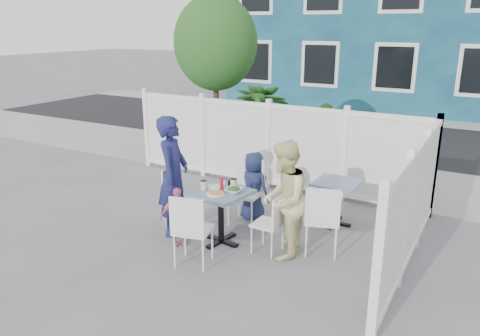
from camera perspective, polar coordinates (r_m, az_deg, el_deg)
The scene contains 30 objects.
ground at distance 7.08m, azimuth -6.10°, elevation -7.79°, with size 80.00×80.00×0.00m, color slate.
near_sidewalk at distance 10.20m, azimuth 6.33°, elevation 0.11°, with size 24.00×2.60×0.01m, color gray.
street at distance 13.58m, azimuth 12.57°, elevation 4.09°, with size 24.00×5.00×0.01m, color black.
far_sidewalk at distance 16.51m, azimuth 15.81°, elevation 6.14°, with size 24.00×1.60×0.01m, color gray.
building at distance 19.66m, azimuth 17.62°, elevation 16.47°, with size 11.00×6.00×6.00m.
fence_back at distance 8.72m, azimuth 3.44°, elevation 2.56°, with size 5.86×0.08×1.60m.
fence_right at distance 6.24m, azimuth 20.32°, elevation -4.53°, with size 0.08×3.66×1.60m.
tree at distance 10.07m, azimuth -3.03°, elevation 14.94°, with size 1.80×1.62×3.59m.
utility_cabinet at distance 11.51m, azimuth -5.76°, elevation 5.19°, with size 0.65×0.47×1.21m, color gold.
potted_shrub_a at distance 9.50m, azimuth 2.76°, elevation 4.75°, with size 1.05×1.05×1.88m, color #1B4818.
potted_shrub_b at distance 8.84m, azimuth 12.30°, elevation 2.26°, with size 1.38×1.19×1.53m, color #1B4818.
main_table at distance 6.52m, azimuth -2.35°, elevation -4.28°, with size 0.83×0.83×0.77m.
spare_table at distance 7.29m, azimuth 11.69°, elevation -2.80°, with size 0.67×0.67×0.69m.
chair_left at distance 7.02m, azimuth -7.51°, elevation -3.18°, with size 0.44×0.45×0.96m.
chair_right at distance 6.27m, azimuth 3.98°, elevation -6.28°, with size 0.38×0.39×0.84m.
chair_back at distance 7.20m, azimuth 0.93°, elevation -2.25°, with size 0.48×0.47×1.00m.
chair_near at distance 5.91m, azimuth -6.04°, elevation -7.00°, with size 0.54×0.52×0.98m.
chair_spare at distance 6.25m, azimuth 10.02°, elevation -5.74°, with size 0.56×0.55×0.99m.
man at distance 6.81m, azimuth -8.14°, elevation -0.95°, with size 0.64×0.42×1.76m, color navy.
woman at distance 6.11m, azimuth 5.34°, elevation -3.90°, with size 0.77×0.60×1.58m, color #D5CD4C.
boy at distance 7.26m, azimuth 1.71°, elevation -2.32°, with size 0.54×0.35×1.11m, color #1B2348.
toddler at distance 6.58m, azimuth -7.66°, elevation -5.85°, with size 0.49×0.21×0.84m, color pink.
plate_main at distance 6.34m, azimuth -3.00°, elevation -3.18°, with size 0.24×0.24×0.02m, color white.
plate_side at distance 6.62m, azimuth -3.05°, elevation -2.28°, with size 0.23×0.23×0.02m, color white.
salad_bowl at distance 6.40m, azimuth -0.77°, elevation -2.76°, with size 0.24×0.24×0.06m, color white.
coffee_cup_a at distance 6.52m, azimuth -4.45°, elevation -2.12°, with size 0.08×0.08×0.12m, color beige.
coffee_cup_b at distance 6.56m, azimuth -0.80°, elevation -1.92°, with size 0.09×0.09×0.13m, color beige.
ketchup_bottle at distance 6.49m, azimuth -2.27°, elevation -1.93°, with size 0.05×0.05×0.17m, color #B4191F.
salt_shaker at distance 6.70m, azimuth -1.95°, elevation -1.80°, with size 0.03×0.03×0.06m, color white.
pepper_shaker at distance 6.68m, azimuth -1.35°, elevation -1.82°, with size 0.03×0.03×0.07m, color black.
Camera 1 is at (3.79, -5.19, 2.98)m, focal length 35.00 mm.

